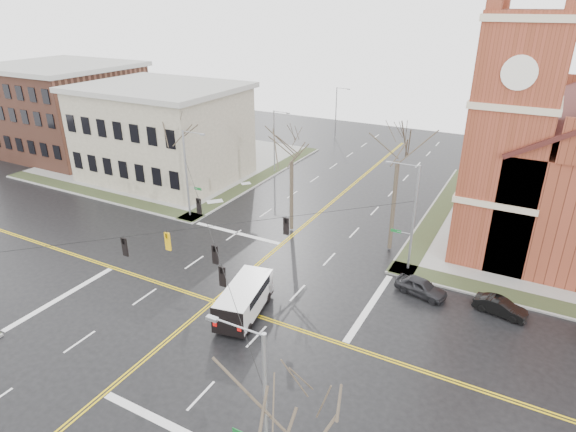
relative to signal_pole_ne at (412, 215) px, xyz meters
The scene contains 18 objects.
ground 16.88m from the signal_pole_ne, 134.55° to the right, with size 120.00×120.00×0.00m, color black.
sidewalks 16.86m from the signal_pole_ne, 134.55° to the right, with size 80.00×80.00×0.17m.
road_markings 16.88m from the signal_pole_ne, 134.55° to the right, with size 100.00×100.00×0.01m.
civic_building_a 34.39m from the signal_pole_ne, 165.69° to the left, with size 18.00×14.00×11.00m, color gray.
civic_building_b 54.36m from the signal_pole_ne, 168.86° to the left, with size 18.00×16.00×12.00m, color brown.
signal_pole_ne is the anchor object (origin of this frame).
signal_pole_nw 22.64m from the signal_pole_ne, behind, with size 2.75×0.22×9.00m.
signal_pole_se 23.00m from the signal_pole_ne, 90.00° to the right, with size 2.75×0.22×9.00m.
span_wires 16.19m from the signal_pole_ne, 134.55° to the right, with size 23.02×23.02×0.03m.
traffic_signals 16.63m from the signal_pole_ne, 132.94° to the right, with size 8.21×8.26×1.30m.
streetlight_north_a 27.48m from the signal_pole_ne, 143.10° to the left, with size 2.30×0.20×8.00m.
streetlight_north_b 42.61m from the signal_pole_ne, 121.05° to the left, with size 2.30×0.20×8.00m.
cargo_van 14.71m from the signal_pole_ne, 126.22° to the right, with size 3.42×6.32×2.28m.
parked_car_a 5.73m from the signal_pole_ne, 57.75° to the right, with size 1.59×3.94×1.34m, color black.
parked_car_b 9.32m from the signal_pole_ne, 21.63° to the right, with size 1.27×3.64×1.20m, color black.
tree_nw_far 25.34m from the signal_pole_ne, behind, with size 4.00×4.00×10.40m.
tree_nw_near 12.42m from the signal_pole_ne, behind, with size 4.00×4.00×10.29m.
tree_ne 5.29m from the signal_pole_ne, 129.30° to the left, with size 4.00×4.00×12.19m.
Camera 1 is at (19.25, -23.95, 20.54)m, focal length 30.00 mm.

